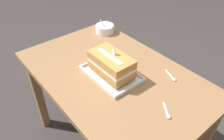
{
  "coord_description": "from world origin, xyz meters",
  "views": [
    {
      "loc": [
        0.81,
        -0.67,
        1.59
      ],
      "look_at": [
        0.01,
        -0.01,
        0.78
      ],
      "focal_mm": 35.26,
      "sensor_mm": 36.0,
      "label": 1
    }
  ],
  "objects_px": {
    "birthday_cake": "(111,64)",
    "serving_spoon_near_tray": "(173,78)",
    "foil_tray": "(111,74)",
    "bowl_stack": "(105,29)",
    "serving_spoon_by_bowls": "(168,114)"
  },
  "relations": [
    {
      "from": "birthday_cake",
      "to": "serving_spoon_near_tray",
      "type": "relative_size",
      "value": 2.4
    },
    {
      "from": "foil_tray",
      "to": "birthday_cake",
      "type": "relative_size",
      "value": 1.29
    },
    {
      "from": "foil_tray",
      "to": "bowl_stack",
      "type": "distance_m",
      "value": 0.55
    },
    {
      "from": "foil_tray",
      "to": "serving_spoon_by_bowls",
      "type": "relative_size",
      "value": 3.47
    },
    {
      "from": "serving_spoon_by_bowls",
      "to": "bowl_stack",
      "type": "bearing_deg",
      "value": 161.85
    },
    {
      "from": "birthday_cake",
      "to": "serving_spoon_near_tray",
      "type": "bearing_deg",
      "value": 45.88
    },
    {
      "from": "foil_tray",
      "to": "bowl_stack",
      "type": "xyz_separation_m",
      "value": [
        -0.45,
        0.3,
        0.02
      ]
    },
    {
      "from": "birthday_cake",
      "to": "bowl_stack",
      "type": "bearing_deg",
      "value": 146.14
    },
    {
      "from": "foil_tray",
      "to": "bowl_stack",
      "type": "height_order",
      "value": "bowl_stack"
    },
    {
      "from": "birthday_cake",
      "to": "serving_spoon_near_tray",
      "type": "distance_m",
      "value": 0.37
    },
    {
      "from": "foil_tray",
      "to": "birthday_cake",
      "type": "height_order",
      "value": "birthday_cake"
    },
    {
      "from": "foil_tray",
      "to": "serving_spoon_by_bowls",
      "type": "distance_m",
      "value": 0.42
    },
    {
      "from": "foil_tray",
      "to": "birthday_cake",
      "type": "distance_m",
      "value": 0.08
    },
    {
      "from": "foil_tray",
      "to": "serving_spoon_by_bowls",
      "type": "xyz_separation_m",
      "value": [
        0.42,
        0.02,
        -0.0
      ]
    },
    {
      "from": "birthday_cake",
      "to": "serving_spoon_by_bowls",
      "type": "distance_m",
      "value": 0.43
    }
  ]
}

